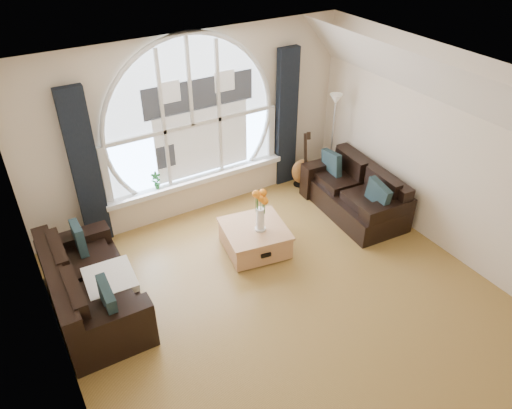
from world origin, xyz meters
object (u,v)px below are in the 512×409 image
object	(u,v)px
coffee_chest	(255,237)
floor_lamp	(332,141)
guitar	(303,159)
sofa_right	(354,190)
sofa_left	(92,285)
potted_plant	(156,181)
vase_flowers	(260,206)

from	to	relation	value
coffee_chest	floor_lamp	world-z (taller)	floor_lamp
guitar	sofa_right	bearing A→B (deg)	-56.80
sofa_right	guitar	size ratio (longest dim) A/B	1.57
sofa_left	sofa_right	distance (m)	4.01
sofa_right	potted_plant	xyz separation A→B (m)	(-2.65, 1.36, 0.29)
sofa_left	floor_lamp	bearing A→B (deg)	13.03
coffee_chest	guitar	size ratio (longest dim) A/B	0.80
sofa_right	coffee_chest	distance (m)	1.79
coffee_chest	guitar	world-z (taller)	guitar
sofa_right	floor_lamp	distance (m)	0.99
sofa_left	floor_lamp	distance (m)	4.34
sofa_right	floor_lamp	size ratio (longest dim) A/B	1.04
sofa_right	coffee_chest	world-z (taller)	sofa_right
sofa_left	coffee_chest	size ratio (longest dim) A/B	2.13
floor_lamp	sofa_right	bearing A→B (deg)	-103.63
guitar	sofa_left	bearing A→B (deg)	-145.05
sofa_left	floor_lamp	size ratio (longest dim) A/B	1.13
floor_lamp	guitar	distance (m)	0.55
sofa_right	floor_lamp	world-z (taller)	floor_lamp
vase_flowers	sofa_right	bearing A→B (deg)	3.00
coffee_chest	vase_flowers	world-z (taller)	vase_flowers
guitar	potted_plant	size ratio (longest dim) A/B	3.87
sofa_right	guitar	bearing A→B (deg)	108.04
floor_lamp	guitar	bearing A→B (deg)	163.62
coffee_chest	floor_lamp	bearing A→B (deg)	33.71
sofa_left	potted_plant	xyz separation A→B (m)	(1.37, 1.38, 0.29)
coffee_chest	vase_flowers	distance (m)	0.56
vase_flowers	potted_plant	world-z (taller)	vase_flowers
sofa_left	sofa_right	xyz separation A→B (m)	(4.01, 0.02, 0.00)
floor_lamp	potted_plant	bearing A→B (deg)	170.61
potted_plant	sofa_right	bearing A→B (deg)	-27.13
floor_lamp	guitar	xyz separation A→B (m)	(-0.46, 0.14, -0.27)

